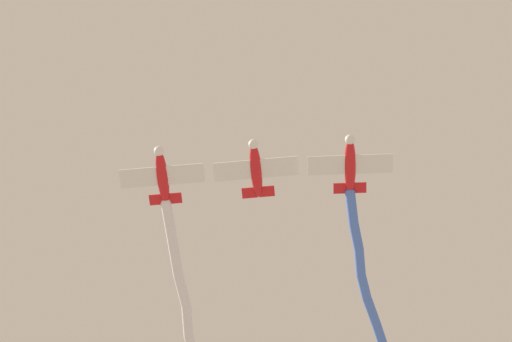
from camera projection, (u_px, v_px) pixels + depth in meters
airplane_lead at (162, 176)px, 80.29m from camera, size 5.55×7.46×1.88m
airplane_left_wing at (256, 169)px, 80.37m from camera, size 5.56×7.46×1.88m
airplane_right_wing at (350, 164)px, 79.89m from camera, size 5.56×7.46×1.88m
smoke_trail_right_wing at (378, 310)px, 85.18m from camera, size 24.15×7.37×1.52m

